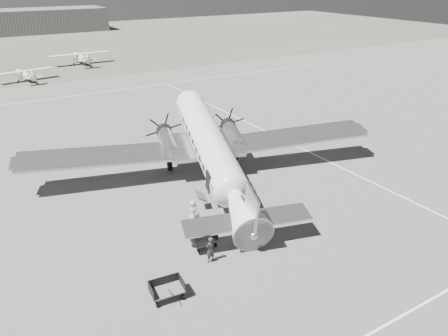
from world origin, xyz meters
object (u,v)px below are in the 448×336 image
dc3_airliner (211,151)px  light_plane_right (81,59)px  baggage_cart_near (204,241)px  ground_crew (210,249)px  light_plane_left (25,76)px  baggage_cart_far (167,290)px  hangar_main (31,21)px  passenger (193,211)px  ramp_agent (198,222)px

dc3_airliner → light_plane_right: dc3_airliner is taller
baggage_cart_near → ground_crew: 1.65m
light_plane_left → baggage_cart_far: bearing=-102.3°
light_plane_right → ground_crew: (-9.71, -67.65, -0.32)m
baggage_cart_near → ground_crew: (-0.42, -1.54, 0.39)m
hangar_main → baggage_cart_near: size_ratio=25.28×
light_plane_left → ground_crew: light_plane_left is taller
hangar_main → ground_crew: size_ratio=24.35×
light_plane_right → baggage_cart_near: bearing=-100.3°
baggage_cart_far → passenger: 8.13m
baggage_cart_far → ground_crew: ground_crew is taller
light_plane_right → ground_crew: bearing=-100.5°
ramp_agent → ground_crew: bearing=-161.4°
dc3_airliner → ground_crew: 11.10m
hangar_main → ramp_agent: bearing=-94.4°
light_plane_left → passenger: (3.08, -53.24, -0.14)m
light_plane_left → light_plane_right: 15.03m
light_plane_right → ramp_agent: (-8.82, -64.34, -0.39)m
ramp_agent → baggage_cart_near: bearing=-161.4°
dc3_airliner → light_plane_left: size_ratio=3.30×
baggage_cart_near → ground_crew: ground_crew is taller
dc3_airliner → baggage_cart_near: (-5.06, -7.87, -2.50)m
dc3_airliner → ramp_agent: 7.95m
baggage_cart_far → light_plane_right: bearing=84.9°
baggage_cart_far → ramp_agent: bearing=53.4°
dc3_airliner → baggage_cart_near: dc3_airliner is taller
baggage_cart_near → passenger: bearing=74.0°
light_plane_right → passenger: light_plane_right is taller
hangar_main → ramp_agent: hangar_main is taller
hangar_main → baggage_cart_near: 123.60m
hangar_main → light_plane_right: size_ratio=3.69×
baggage_cart_near → passenger: (0.87, 3.20, 0.37)m
light_plane_right → baggage_cart_far: 70.62m
baggage_cart_near → ground_crew: size_ratio=0.96×
hangar_main → dc3_airliner: size_ratio=1.35×
light_plane_right → passenger: size_ratio=6.78×
baggage_cart_far → baggage_cart_near: bearing=44.2°
dc3_airliner → passenger: (-4.19, -4.68, -2.13)m
baggage_cart_far → ramp_agent: 6.77m
light_plane_left → baggage_cart_near: size_ratio=5.69×
baggage_cart_far → hangar_main: bearing=89.5°
light_plane_right → baggage_cart_near: (-9.29, -66.11, -0.71)m
light_plane_left → dc3_airliner: bearing=-92.0°
baggage_cart_near → baggage_cart_far: size_ratio=0.87×
passenger → ground_crew: bearing=154.1°
hangar_main → baggage_cart_far: hangar_main is taller
dc3_airliner → ground_crew: bearing=-105.0°
light_plane_left → ramp_agent: size_ratio=6.01×
light_plane_left → passenger: 53.33m
dc3_airliner → baggage_cart_near: size_ratio=18.76×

